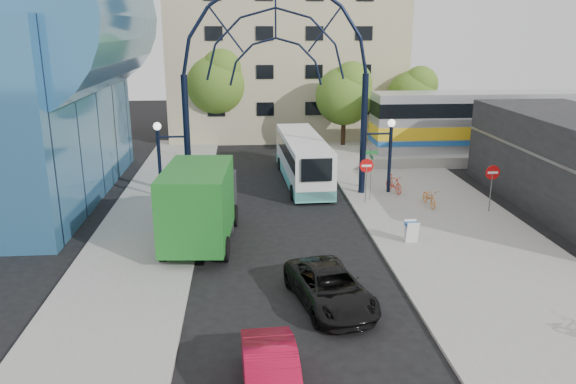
{
  "coord_description": "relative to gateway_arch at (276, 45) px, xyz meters",
  "views": [
    {
      "loc": [
        -1.85,
        -17.23,
        9.44
      ],
      "look_at": [
        0.02,
        6.0,
        2.6
      ],
      "focal_mm": 35.0,
      "sensor_mm": 36.0,
      "label": 1
    }
  ],
  "objects": [
    {
      "name": "ground",
      "position": [
        0.0,
        -14.0,
        -8.56
      ],
      "size": [
        120.0,
        120.0,
        0.0
      ],
      "primitive_type": "plane",
      "color": "black",
      "rests_on": "ground"
    },
    {
      "name": "sidewalk_east",
      "position": [
        8.0,
        -10.0,
        -8.5
      ],
      "size": [
        8.0,
        56.0,
        0.12
      ],
      "primitive_type": "cube",
      "color": "gray",
      "rests_on": "ground"
    },
    {
      "name": "plaza_west",
      "position": [
        -6.5,
        -8.0,
        -8.5
      ],
      "size": [
        5.0,
        50.0,
        0.12
      ],
      "primitive_type": "cube",
      "color": "gray",
      "rests_on": "ground"
    },
    {
      "name": "gateway_arch",
      "position": [
        0.0,
        0.0,
        0.0
      ],
      "size": [
        13.64,
        0.44,
        12.1
      ],
      "color": "black",
      "rests_on": "ground"
    },
    {
      "name": "stop_sign",
      "position": [
        4.8,
        -2.0,
        -6.56
      ],
      "size": [
        0.8,
        0.07,
        2.5
      ],
      "color": "slate",
      "rests_on": "sidewalk_east"
    },
    {
      "name": "do_not_enter_sign",
      "position": [
        11.0,
        -4.0,
        -6.58
      ],
      "size": [
        0.76,
        0.07,
        2.48
      ],
      "color": "slate",
      "rests_on": "sidewalk_east"
    },
    {
      "name": "street_name_sign",
      "position": [
        5.2,
        -1.4,
        -6.43
      ],
      "size": [
        0.7,
        0.7,
        2.8
      ],
      "color": "slate",
      "rests_on": "sidewalk_east"
    },
    {
      "name": "sandwich_board",
      "position": [
        5.6,
        -8.02,
        -7.81
      ],
      "size": [
        0.55,
        0.61,
        0.99
      ],
      "color": "white",
      "rests_on": "sidewalk_east"
    },
    {
      "name": "apartment_block",
      "position": [
        2.0,
        20.97,
        -1.55
      ],
      "size": [
        20.0,
        12.1,
        14.0
      ],
      "color": "tan",
      "rests_on": "ground"
    },
    {
      "name": "train_platform",
      "position": [
        20.0,
        8.0,
        -8.16
      ],
      "size": [
        32.0,
        5.0,
        0.8
      ],
      "primitive_type": "cube",
      "color": "gray",
      "rests_on": "ground"
    },
    {
      "name": "train_car",
      "position": [
        20.0,
        8.0,
        -5.66
      ],
      "size": [
        25.1,
        3.05,
        4.2
      ],
      "color": "#B7B7BC",
      "rests_on": "train_platform"
    },
    {
      "name": "tree_north_a",
      "position": [
        6.12,
        11.93,
        -3.95
      ],
      "size": [
        4.48,
        4.48,
        7.0
      ],
      "color": "#382314",
      "rests_on": "ground"
    },
    {
      "name": "tree_north_b",
      "position": [
        -3.88,
        15.93,
        -3.29
      ],
      "size": [
        5.12,
        5.12,
        8.0
      ],
      "color": "#382314",
      "rests_on": "ground"
    },
    {
      "name": "tree_north_c",
      "position": [
        12.12,
        13.93,
        -4.28
      ],
      "size": [
        4.16,
        4.16,
        6.5
      ],
      "color": "#382314",
      "rests_on": "ground"
    },
    {
      "name": "city_bus",
      "position": [
        1.85,
        3.13,
        -7.05
      ],
      "size": [
        2.78,
        10.55,
        2.87
      ],
      "rotation": [
        0.0,
        0.0,
        0.04
      ],
      "color": "silver",
      "rests_on": "ground"
    },
    {
      "name": "green_truck",
      "position": [
        -3.83,
        -6.87,
        -6.71
      ],
      "size": [
        3.26,
        7.5,
        3.7
      ],
      "rotation": [
        0.0,
        0.0,
        -0.07
      ],
      "color": "black",
      "rests_on": "ground"
    },
    {
      "name": "black_suv",
      "position": [
        1.06,
        -13.48,
        -7.89
      ],
      "size": [
        3.2,
        5.17,
        1.33
      ],
      "primitive_type": "imported",
      "rotation": [
        0.0,
        0.0,
        0.22
      ],
      "color": "black",
      "rests_on": "ground"
    },
    {
      "name": "red_sedan",
      "position": [
        -1.26,
        -18.56,
        -7.87
      ],
      "size": [
        1.63,
        4.2,
        1.36
      ],
      "primitive_type": "imported",
      "rotation": [
        0.0,
        0.0,
        0.05
      ],
      "color": "maroon",
      "rests_on": "ground"
    },
    {
      "name": "bike_near_a",
      "position": [
        8.14,
        -2.84,
        -7.96
      ],
      "size": [
        0.7,
        1.83,
        0.95
      ],
      "primitive_type": "imported",
      "rotation": [
        0.0,
        0.0,
        0.04
      ],
      "color": "orange",
      "rests_on": "sidewalk_east"
    },
    {
      "name": "bike_near_b",
      "position": [
        6.89,
        -0.13,
        -7.92
      ],
      "size": [
        0.97,
        1.8,
        1.04
      ],
      "primitive_type": "imported",
      "rotation": [
        0.0,
        0.0,
        0.3
      ],
      "color": "#DE412C",
      "rests_on": "sidewalk_east"
    }
  ]
}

